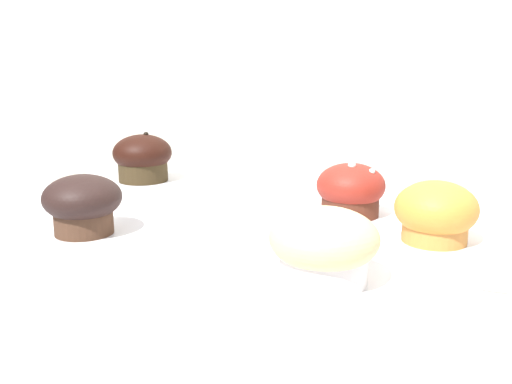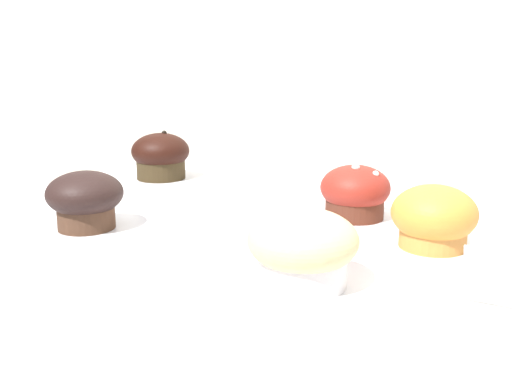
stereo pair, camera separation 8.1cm
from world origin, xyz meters
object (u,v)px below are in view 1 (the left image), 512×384
Objects in this scene: muffin_front_center at (351,190)px; muffin_back_left at (437,212)px; muffin_front_left at (83,203)px; muffin_back_right at (324,245)px; muffin_front_right at (143,158)px.

muffin_back_left is at bearing -26.34° from muffin_front_center.
muffin_front_left is at bearing -156.85° from muffin_back_left.
muffin_front_center is at bearing 102.32° from muffin_back_right.
muffin_front_left is at bearing 177.12° from muffin_back_right.
muffin_front_right is (-0.13, 0.29, 0.00)m from muffin_front_left.
muffin_front_center is 0.26m from muffin_back_right.
muffin_back_right is at bearing -33.80° from muffin_front_right.
muffin_back_left is 0.55m from muffin_front_right.
muffin_front_center is 0.15m from muffin_back_left.
muffin_back_left is at bearing 23.15° from muffin_front_left.
muffin_back_left is 0.91× the size of muffin_back_right.
muffin_back_right is 1.06× the size of muffin_front_right.
muffin_back_right reaches higher than muffin_back_left.
muffin_front_center is 0.96× the size of muffin_back_left.
muffin_front_left is at bearing -139.16° from muffin_front_center.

